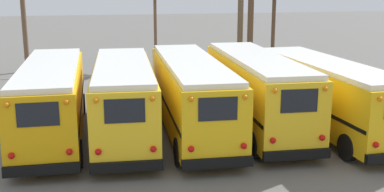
{
  "coord_description": "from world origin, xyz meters",
  "views": [
    {
      "loc": [
        -4.2,
        -19.96,
        6.57
      ],
      "look_at": [
        0.0,
        0.16,
        1.67
      ],
      "focal_mm": 45.0,
      "sensor_mm": 36.0,
      "label": 1
    }
  ],
  "objects_px": {
    "school_bus_0": "(52,98)",
    "school_bus_1": "(124,98)",
    "school_bus_2": "(191,93)",
    "school_bus_4": "(325,93)",
    "school_bus_3": "(256,89)",
    "utility_pole": "(240,27)"
  },
  "relations": [
    {
      "from": "school_bus_1",
      "to": "school_bus_3",
      "type": "relative_size",
      "value": 0.93
    },
    {
      "from": "school_bus_0",
      "to": "school_bus_4",
      "type": "bearing_deg",
      "value": -5.72
    },
    {
      "from": "school_bus_1",
      "to": "school_bus_4",
      "type": "bearing_deg",
      "value": -3.79
    },
    {
      "from": "school_bus_3",
      "to": "school_bus_0",
      "type": "bearing_deg",
      "value": 177.72
    },
    {
      "from": "school_bus_0",
      "to": "school_bus_2",
      "type": "relative_size",
      "value": 0.93
    },
    {
      "from": "school_bus_2",
      "to": "utility_pole",
      "type": "distance_m",
      "value": 10.21
    },
    {
      "from": "school_bus_0",
      "to": "school_bus_4",
      "type": "xyz_separation_m",
      "value": [
        11.98,
        -1.2,
        -0.04
      ]
    },
    {
      "from": "school_bus_0",
      "to": "school_bus_1",
      "type": "bearing_deg",
      "value": -11.41
    },
    {
      "from": "school_bus_2",
      "to": "utility_pole",
      "type": "relative_size",
      "value": 1.48
    },
    {
      "from": "school_bus_2",
      "to": "school_bus_3",
      "type": "height_order",
      "value": "school_bus_3"
    },
    {
      "from": "school_bus_1",
      "to": "school_bus_2",
      "type": "height_order",
      "value": "school_bus_1"
    },
    {
      "from": "school_bus_2",
      "to": "school_bus_4",
      "type": "xyz_separation_m",
      "value": [
        5.99,
        -0.91,
        -0.07
      ]
    },
    {
      "from": "school_bus_0",
      "to": "school_bus_2",
      "type": "distance_m",
      "value": 5.99
    },
    {
      "from": "utility_pole",
      "to": "school_bus_4",
      "type": "bearing_deg",
      "value": -83.79
    },
    {
      "from": "school_bus_4",
      "to": "utility_pole",
      "type": "xyz_separation_m",
      "value": [
        -1.05,
        9.61,
        2.12
      ]
    },
    {
      "from": "school_bus_2",
      "to": "school_bus_3",
      "type": "distance_m",
      "value": 2.99
    },
    {
      "from": "school_bus_0",
      "to": "school_bus_4",
      "type": "height_order",
      "value": "school_bus_0"
    },
    {
      "from": "school_bus_4",
      "to": "school_bus_1",
      "type": "bearing_deg",
      "value": 176.21
    },
    {
      "from": "school_bus_3",
      "to": "utility_pole",
      "type": "bearing_deg",
      "value": 77.47
    },
    {
      "from": "school_bus_2",
      "to": "school_bus_4",
      "type": "bearing_deg",
      "value": -8.67
    },
    {
      "from": "utility_pole",
      "to": "school_bus_1",
      "type": "bearing_deg",
      "value": -131.36
    },
    {
      "from": "school_bus_1",
      "to": "school_bus_3",
      "type": "height_order",
      "value": "school_bus_3"
    }
  ]
}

